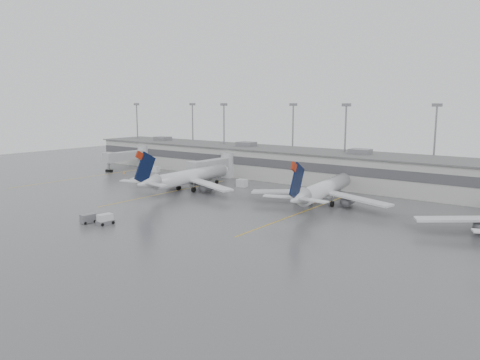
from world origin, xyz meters
The scene contains 17 objects.
ground centered at (0.00, 0.00, 0.00)m, with size 260.00×260.00×0.00m, color #545456.
terminal centered at (-0.01, 57.98, 4.17)m, with size 152.00×17.00×9.45m.
light_masts centered at (0.00, 63.75, 12.03)m, with size 142.40×8.00×20.60m.
jet_bridge_left centered at (-55.50, 45.72, 3.87)m, with size 4.00×17.20×7.00m.
jet_bridge_right centered at (-20.50, 45.72, 3.87)m, with size 4.00×17.20×7.00m.
stand_markings centered at (0.00, 24.00, 0.01)m, with size 105.25×40.00×0.01m.
jet_mid_left centered at (-15.23, 27.91, 3.40)m, with size 30.14×33.85×10.94m.
jet_mid_right centered at (17.72, 33.08, 3.33)m, with size 29.38×33.11×10.73m.
baggage_tug centered at (-5.04, -3.43, 0.71)m, with size 2.13×3.02×1.83m.
baggage_cart centered at (-8.24, -4.63, 0.83)m, with size 1.69×2.62×1.59m.
gse_uld_a centered at (-44.39, 44.66, 0.87)m, with size 2.45×1.63×1.73m, color silver.
gse_uld_b centered at (-8.26, 40.26, 0.91)m, with size 2.58×1.72×1.83m, color silver.
gse_uld_c centered at (14.56, 41.20, 0.94)m, with size 2.65×1.77×1.88m, color silver.
gse_loader centered at (-27.63, 48.03, 1.09)m, with size 2.18×3.48×2.18m, color slate.
cone_a centered at (-49.28, 36.52, 0.38)m, with size 0.47×0.47×0.75m, color orange.
cone_b centered at (-22.62, 29.60, 0.36)m, with size 0.45×0.45×0.71m, color orange.
cone_c centered at (15.45, 34.20, 0.32)m, with size 0.40×0.40×0.64m, color orange.
Camera 1 is at (60.78, -51.84, 20.80)m, focal length 35.00 mm.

